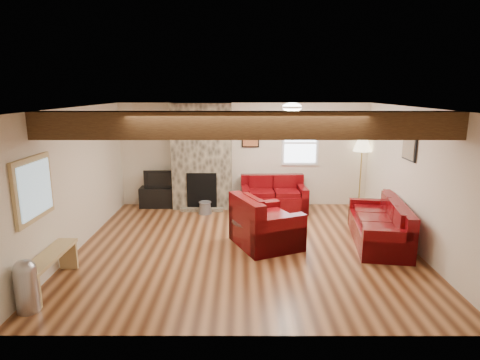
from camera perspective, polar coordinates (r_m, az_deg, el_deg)
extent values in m
plane|color=#4F2915|center=(7.44, 0.76, -9.36)|extent=(8.00, 8.00, 0.00)
plane|color=silver|center=(6.90, 0.82, 10.26)|extent=(8.00, 8.00, 0.00)
plane|color=beige|center=(9.77, 0.59, 3.60)|extent=(8.00, 0.00, 8.00)
plane|color=beige|center=(4.42, 1.23, -7.71)|extent=(8.00, 0.00, 8.00)
plane|color=beige|center=(7.64, -22.33, 0.08)|extent=(0.00, 7.50, 7.50)
plane|color=beige|center=(7.71, 23.69, 0.07)|extent=(0.00, 7.50, 7.50)
cube|color=#331C0F|center=(5.66, 0.98, 7.81)|extent=(6.00, 0.36, 0.38)
cube|color=#38332B|center=(9.56, -5.41, 3.35)|extent=(1.40, 0.50, 2.50)
cube|color=black|center=(9.48, -5.45, -1.68)|extent=(0.70, 0.06, 0.90)
cube|color=#38332B|center=(9.54, -5.42, -4.14)|extent=(1.00, 0.25, 0.08)
cylinder|color=#432B15|center=(7.59, 2.25, -8.73)|extent=(0.60, 0.60, 0.04)
cylinder|color=#432B15|center=(7.53, 2.26, -7.45)|extent=(0.32, 0.32, 0.40)
cylinder|color=silver|center=(7.45, 2.28, -5.79)|extent=(0.90, 0.90, 0.02)
cube|color=maroon|center=(7.45, 2.28, -5.60)|extent=(0.25, 0.18, 0.03)
cube|color=black|center=(9.95, -11.20, -2.39)|extent=(0.98, 0.39, 0.49)
imported|color=black|center=(9.85, -11.32, 0.19)|extent=(0.74, 0.10, 0.43)
cylinder|color=tan|center=(10.24, 16.48, -3.58)|extent=(0.30, 0.30, 0.03)
cylinder|color=tan|center=(10.07, 16.74, 0.44)|extent=(0.03, 0.03, 1.50)
cone|color=#FFF1C1|center=(9.94, 17.02, 4.80)|extent=(0.43, 0.43, 0.30)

